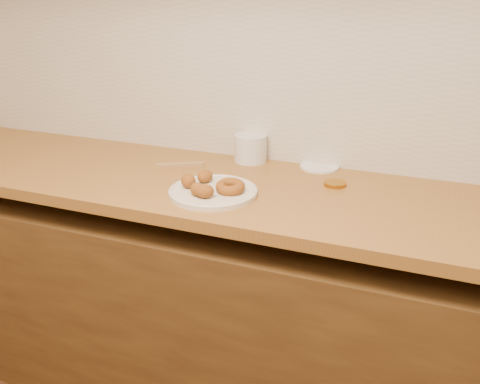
# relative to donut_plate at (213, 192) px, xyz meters

# --- Properties ---
(wall_back) EXTENTS (4.00, 0.02, 2.70)m
(wall_back) POSITION_rel_donut_plate_xyz_m (0.34, 0.42, 0.44)
(wall_back) COLOR tan
(wall_back) RESTS_ON ground
(base_cabinet) EXTENTS (3.60, 0.60, 0.77)m
(base_cabinet) POSITION_rel_donut_plate_xyz_m (0.34, 0.11, -0.52)
(base_cabinet) COLOR brown
(base_cabinet) RESTS_ON floor
(butcher_block) EXTENTS (2.30, 0.62, 0.04)m
(butcher_block) POSITION_rel_donut_plate_xyz_m (-0.31, 0.11, -0.03)
(butcher_block) COLOR olive
(butcher_block) RESTS_ON base_cabinet
(backsplash) EXTENTS (3.60, 0.02, 0.60)m
(backsplash) POSITION_rel_donut_plate_xyz_m (0.34, 0.41, 0.29)
(backsplash) COLOR #B7B2A3
(backsplash) RESTS_ON wall_back
(donut_plate) EXTENTS (0.28, 0.28, 0.02)m
(donut_plate) POSITION_rel_donut_plate_xyz_m (0.00, 0.00, 0.00)
(donut_plate) COLOR beige
(donut_plate) RESTS_ON butcher_block
(ring_donut) EXTENTS (0.12, 0.12, 0.04)m
(ring_donut) POSITION_rel_donut_plate_xyz_m (0.06, 0.01, 0.02)
(ring_donut) COLOR brown
(ring_donut) RESTS_ON donut_plate
(fried_dough_chunks) EXTENTS (0.16, 0.19, 0.04)m
(fried_dough_chunks) POSITION_rel_donut_plate_xyz_m (-0.04, -0.02, 0.03)
(fried_dough_chunks) COLOR brown
(fried_dough_chunks) RESTS_ON donut_plate
(plastic_tub) EXTENTS (0.16, 0.16, 0.10)m
(plastic_tub) POSITION_rel_donut_plate_xyz_m (-0.01, 0.36, 0.04)
(plastic_tub) COLOR silver
(plastic_tub) RESTS_ON butcher_block
(tub_lid) EXTENTS (0.19, 0.19, 0.01)m
(tub_lid) POSITION_rel_donut_plate_xyz_m (0.26, 0.38, -0.00)
(tub_lid) COLOR silver
(tub_lid) RESTS_ON butcher_block
(brass_jar_lid) EXTENTS (0.08, 0.08, 0.01)m
(brass_jar_lid) POSITION_rel_donut_plate_xyz_m (0.35, 0.22, -0.00)
(brass_jar_lid) COLOR #A16C17
(brass_jar_lid) RESTS_ON butcher_block
(wooden_utensil) EXTENTS (0.16, 0.10, 0.01)m
(wooden_utensil) POSITION_rel_donut_plate_xyz_m (-0.22, 0.20, -0.00)
(wooden_utensil) COLOR olive
(wooden_utensil) RESTS_ON butcher_block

